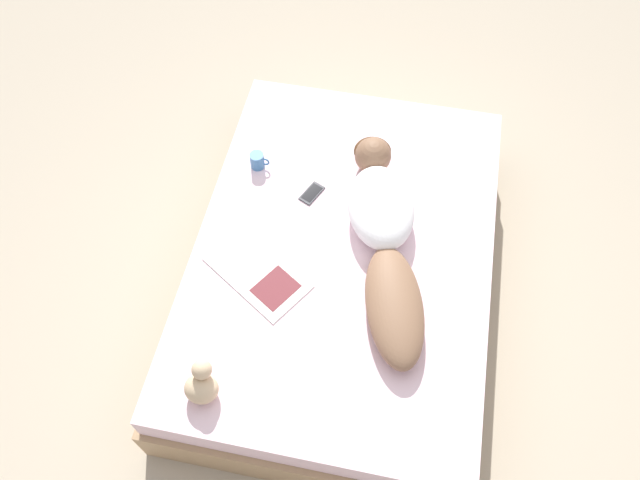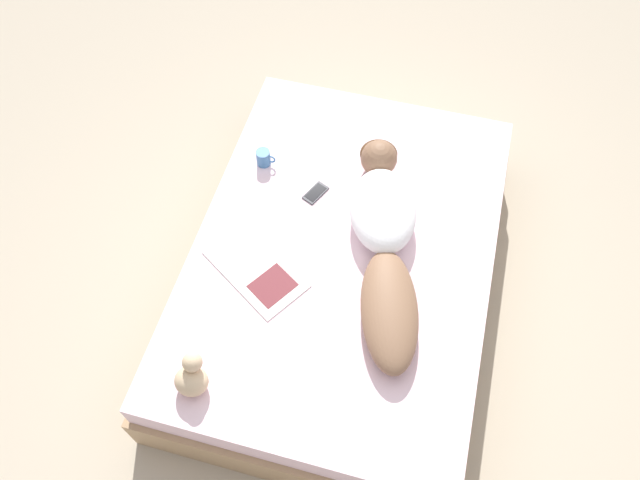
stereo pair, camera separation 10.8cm
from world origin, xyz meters
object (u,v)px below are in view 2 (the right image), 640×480
object	(u,v)px
cell_phone	(316,193)
coffee_mug	(264,158)
open_magazine	(257,270)
person	(384,235)

from	to	relation	value
cell_phone	coffee_mug	bearing A→B (deg)	-176.47
open_magazine	cell_phone	bearing A→B (deg)	105.86
person	open_magazine	xyz separation A→B (m)	(-0.60, -0.32, -0.09)
person	coffee_mug	size ratio (longest dim) A/B	12.40
person	open_magazine	bearing A→B (deg)	-167.10
open_magazine	cell_phone	xyz separation A→B (m)	(0.17, 0.55, 0.00)
cell_phone	person	bearing A→B (deg)	-3.79
open_magazine	cell_phone	world-z (taller)	same
coffee_mug	person	bearing A→B (deg)	-25.25
person	open_magazine	world-z (taller)	person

